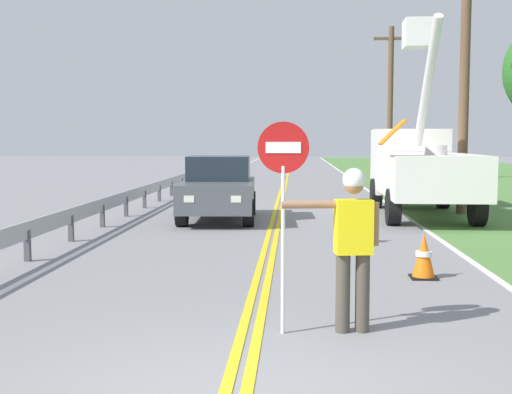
{
  "coord_description": "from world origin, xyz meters",
  "views": [
    {
      "loc": [
        0.48,
        -5.03,
        2.13
      ],
      "look_at": [
        -0.14,
        5.76,
        1.2
      ],
      "focal_mm": 46.56,
      "sensor_mm": 36.0,
      "label": 1
    }
  ],
  "objects_px": {
    "oncoming_sedan_nearest": "(219,189)",
    "traffic_cone_lead": "(424,257)",
    "utility_pole_mid": "(390,101)",
    "traffic_cone_mid": "(362,227)",
    "stop_sign_paddle": "(283,179)",
    "utility_bucket_truck": "(419,165)",
    "flagger_worker": "(352,239)",
    "utility_pole_near": "(465,74)"
  },
  "relations": [
    {
      "from": "utility_bucket_truck",
      "to": "flagger_worker",
      "type": "bearing_deg",
      "value": -103.78
    },
    {
      "from": "stop_sign_paddle",
      "to": "utility_pole_mid",
      "type": "distance_m",
      "value": 28.11
    },
    {
      "from": "utility_pole_near",
      "to": "oncoming_sedan_nearest",
      "type": "bearing_deg",
      "value": -164.42
    },
    {
      "from": "stop_sign_paddle",
      "to": "oncoming_sedan_nearest",
      "type": "distance_m",
      "value": 10.5
    },
    {
      "from": "utility_pole_near",
      "to": "traffic_cone_lead",
      "type": "distance_m",
      "value": 10.24
    },
    {
      "from": "stop_sign_paddle",
      "to": "traffic_cone_mid",
      "type": "distance_m",
      "value": 6.86
    },
    {
      "from": "utility_pole_near",
      "to": "utility_pole_mid",
      "type": "bearing_deg",
      "value": 89.66
    },
    {
      "from": "utility_bucket_truck",
      "to": "oncoming_sedan_nearest",
      "type": "relative_size",
      "value": 1.64
    },
    {
      "from": "utility_pole_near",
      "to": "traffic_cone_lead",
      "type": "xyz_separation_m",
      "value": [
        -2.82,
        -9.14,
        -3.65
      ]
    },
    {
      "from": "flagger_worker",
      "to": "traffic_cone_mid",
      "type": "height_order",
      "value": "flagger_worker"
    },
    {
      "from": "oncoming_sedan_nearest",
      "to": "traffic_cone_lead",
      "type": "xyz_separation_m",
      "value": [
        4.01,
        -7.24,
        -0.5
      ]
    },
    {
      "from": "flagger_worker",
      "to": "utility_bucket_truck",
      "type": "height_order",
      "value": "utility_bucket_truck"
    },
    {
      "from": "oncoming_sedan_nearest",
      "to": "utility_pole_near",
      "type": "xyz_separation_m",
      "value": [
        6.83,
        1.9,
        3.15
      ]
    },
    {
      "from": "traffic_cone_lead",
      "to": "oncoming_sedan_nearest",
      "type": "bearing_deg",
      "value": 118.97
    },
    {
      "from": "utility_bucket_truck",
      "to": "traffic_cone_mid",
      "type": "height_order",
      "value": "utility_bucket_truck"
    },
    {
      "from": "flagger_worker",
      "to": "utility_bucket_truck",
      "type": "bearing_deg",
      "value": 76.22
    },
    {
      "from": "utility_pole_near",
      "to": "flagger_worker",
      "type": "bearing_deg",
      "value": -109.06
    },
    {
      "from": "utility_bucket_truck",
      "to": "oncoming_sedan_nearest",
      "type": "height_order",
      "value": "utility_bucket_truck"
    },
    {
      "from": "oncoming_sedan_nearest",
      "to": "stop_sign_paddle",
      "type": "bearing_deg",
      "value": -79.61
    },
    {
      "from": "utility_pole_mid",
      "to": "traffic_cone_mid",
      "type": "relative_size",
      "value": 11.27
    },
    {
      "from": "utility_pole_mid",
      "to": "flagger_worker",
      "type": "bearing_deg",
      "value": -98.84
    },
    {
      "from": "flagger_worker",
      "to": "oncoming_sedan_nearest",
      "type": "distance_m",
      "value": 10.53
    },
    {
      "from": "utility_pole_near",
      "to": "traffic_cone_lead",
      "type": "height_order",
      "value": "utility_pole_near"
    },
    {
      "from": "flagger_worker",
      "to": "stop_sign_paddle",
      "type": "relative_size",
      "value": 0.78
    },
    {
      "from": "traffic_cone_lead",
      "to": "utility_pole_mid",
      "type": "bearing_deg",
      "value": 83.23
    },
    {
      "from": "oncoming_sedan_nearest",
      "to": "traffic_cone_mid",
      "type": "xyz_separation_m",
      "value": [
        3.41,
        -3.74,
        -0.5
      ]
    },
    {
      "from": "oncoming_sedan_nearest",
      "to": "utility_pole_mid",
      "type": "height_order",
      "value": "utility_pole_mid"
    },
    {
      "from": "stop_sign_paddle",
      "to": "traffic_cone_mid",
      "type": "bearing_deg",
      "value": 76.91
    },
    {
      "from": "stop_sign_paddle",
      "to": "utility_pole_near",
      "type": "height_order",
      "value": "utility_pole_near"
    },
    {
      "from": "flagger_worker",
      "to": "stop_sign_paddle",
      "type": "bearing_deg",
      "value": -172.24
    },
    {
      "from": "flagger_worker",
      "to": "utility_pole_mid",
      "type": "relative_size",
      "value": 0.23
    },
    {
      "from": "oncoming_sedan_nearest",
      "to": "utility_pole_near",
      "type": "height_order",
      "value": "utility_pole_near"
    },
    {
      "from": "oncoming_sedan_nearest",
      "to": "traffic_cone_mid",
      "type": "relative_size",
      "value": 5.97
    },
    {
      "from": "flagger_worker",
      "to": "traffic_cone_lead",
      "type": "bearing_deg",
      "value": 65.27
    },
    {
      "from": "flagger_worker",
      "to": "oncoming_sedan_nearest",
      "type": "xyz_separation_m",
      "value": [
        -2.65,
        10.19,
        -0.21
      ]
    },
    {
      "from": "stop_sign_paddle",
      "to": "utility_bucket_truck",
      "type": "height_order",
      "value": "utility_bucket_truck"
    },
    {
      "from": "utility_pole_near",
      "to": "traffic_cone_mid",
      "type": "height_order",
      "value": "utility_pole_near"
    },
    {
      "from": "utility_pole_near",
      "to": "traffic_cone_mid",
      "type": "relative_size",
      "value": 10.88
    },
    {
      "from": "stop_sign_paddle",
      "to": "flagger_worker",
      "type": "bearing_deg",
      "value": 7.76
    },
    {
      "from": "utility_pole_mid",
      "to": "utility_bucket_truck",
      "type": "bearing_deg",
      "value": -94.97
    },
    {
      "from": "utility_pole_near",
      "to": "traffic_cone_mid",
      "type": "distance_m",
      "value": 7.54
    },
    {
      "from": "oncoming_sedan_nearest",
      "to": "traffic_cone_lead",
      "type": "relative_size",
      "value": 5.97
    }
  ]
}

